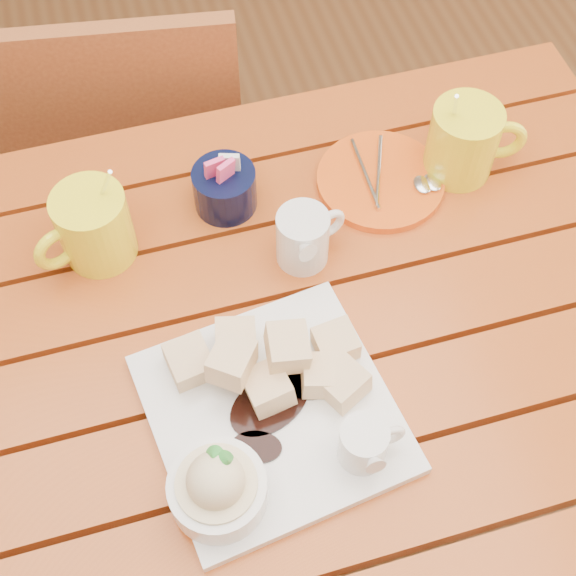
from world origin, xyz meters
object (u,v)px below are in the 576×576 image
object	(u,v)px
coffee_mug_left	(92,227)
orange_saucer	(382,180)
dessert_plate	(264,424)
coffee_mug_right	(465,140)
table	(250,384)
chair_far	(133,155)

from	to	relation	value
coffee_mug_left	orange_saucer	size ratio (longest dim) A/B	0.88
dessert_plate	coffee_mug_right	size ratio (longest dim) A/B	1.89
table	coffee_mug_right	world-z (taller)	coffee_mug_right
coffee_mug_right	orange_saucer	xyz separation A→B (m)	(-0.11, 0.00, -0.05)
orange_saucer	chair_far	world-z (taller)	chair_far
table	orange_saucer	distance (m)	0.33
table	coffee_mug_left	world-z (taller)	coffee_mug_left
coffee_mug_right	orange_saucer	bearing A→B (deg)	-167.69
table	orange_saucer	bearing A→B (deg)	38.85
coffee_mug_right	orange_saucer	world-z (taller)	coffee_mug_right
orange_saucer	table	bearing A→B (deg)	-141.15
dessert_plate	chair_far	xyz separation A→B (m)	(-0.07, 0.71, -0.30)
coffee_mug_right	orange_saucer	distance (m)	0.12
dessert_plate	chair_far	size ratio (longest dim) A/B	0.35
dessert_plate	orange_saucer	xyz separation A→B (m)	(0.25, 0.31, -0.02)
dessert_plate	orange_saucer	size ratio (longest dim) A/B	1.70
dessert_plate	coffee_mug_right	bearing A→B (deg)	40.39
table	chair_far	world-z (taller)	chair_far
dessert_plate	coffee_mug_right	distance (m)	0.48
coffee_mug_left	table	bearing A→B (deg)	-76.14
coffee_mug_right	table	bearing A→B (deg)	-138.04
dessert_plate	chair_far	bearing A→B (deg)	95.57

